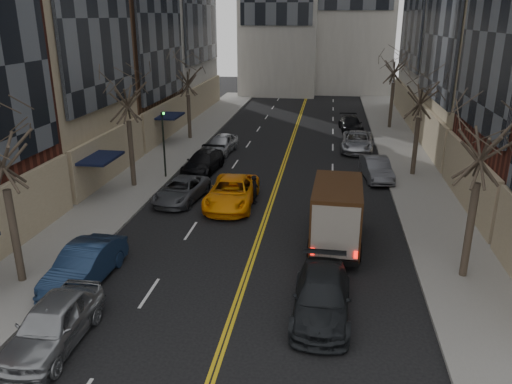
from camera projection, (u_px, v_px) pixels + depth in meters
sidewalk_left at (166, 157)px, 37.79m from camera, size 4.00×66.00×0.15m
sidewalk_right at (411, 166)px, 35.31m from camera, size 4.00×66.00×0.15m
tree_lf_mid at (125, 80)px, 29.06m from camera, size 3.20×3.20×8.91m
tree_lf_far at (187, 68)px, 41.37m from camera, size 3.20×3.20×8.12m
tree_rt_near at (486, 122)px, 18.29m from camera, size 3.20×3.20×8.71m
tree_rt_mid at (422, 83)px, 31.44m from camera, size 3.20×3.20×8.32m
tree_rt_far at (396, 56)px, 45.24m from camera, size 3.20×3.20×9.11m
traffic_signal at (163, 137)px, 31.99m from camera, size 0.29×0.26×4.70m
ups_truck at (337, 213)px, 22.93m from camera, size 2.48×5.75×3.11m
observer_sedan at (322, 297)px, 17.72m from camera, size 2.11×5.02×1.45m
taxi at (232, 192)px, 28.05m from camera, size 2.59×5.54×1.54m
pedestrian at (255, 189)px, 28.33m from camera, size 0.42×0.62×1.67m
parked_lf_a at (53, 324)px, 16.06m from camera, size 1.91×4.65×1.58m
parked_lf_b at (85, 265)px, 19.91m from camera, size 1.81×4.70×1.53m
parked_lf_c at (181, 190)px, 28.80m from camera, size 2.73×4.84×1.28m
parked_lf_d at (203, 162)px, 34.07m from camera, size 2.39×4.99×1.40m
parked_lf_e at (222, 144)px, 38.83m from camera, size 2.22×4.52×1.48m
parked_rt_a at (376, 169)px, 32.55m from camera, size 2.10×4.55×1.44m
parked_rt_b at (357, 141)px, 39.58m from camera, size 2.73×5.39×1.46m
parked_rt_c at (351, 124)px, 46.15m from camera, size 2.36×4.87×1.37m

